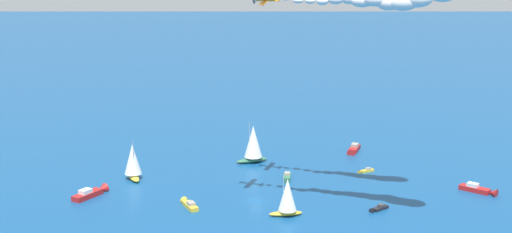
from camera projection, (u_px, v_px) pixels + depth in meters
name	position (u px, v px, depth m)	size (l,w,h in m)	color
ground_plane	(257.00, 200.00, 160.30)	(2000.00, 2000.00, 0.00)	navy
motorboat_near_centre	(189.00, 204.00, 155.70)	(7.65, 5.35, 2.21)	gold
motorboat_far_port	(378.00, 209.00, 153.32)	(4.83, 5.17, 1.64)	black
motorboat_far_stbd	(92.00, 193.00, 163.25)	(10.54, 7.50, 3.06)	#B21E1E
motorboat_inshore	(365.00, 171.00, 183.06)	(3.77, 5.00, 1.47)	gold
sailboat_offshore	(253.00, 144.00, 191.70)	(7.16, 10.10, 12.69)	#33704C
sailboat_mid_cluster	(287.00, 197.00, 149.11)	(5.03, 8.11, 10.11)	gold
sailboat_outer_ring_a	(133.00, 161.00, 176.14)	(8.83, 6.27, 11.10)	gold
motorboat_outer_ring_b	(287.00, 178.00, 176.46)	(7.23, 2.21, 2.07)	#33704C
motorboat_outer_ring_d	(480.00, 190.00, 165.76)	(7.94, 9.06, 2.79)	#B21E1E
motorboat_outer_ring_e	(354.00, 150.00, 204.08)	(10.15, 5.37, 2.86)	#B21E1E
smoke_trail_wingman	(386.00, 1.00, 148.68)	(14.14, 35.44, 5.69)	silver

